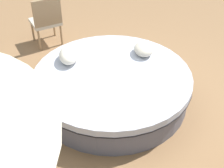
{
  "coord_description": "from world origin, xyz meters",
  "views": [
    {
      "loc": [
        -3.64,
        0.11,
        3.07
      ],
      "look_at": [
        0.0,
        0.0,
        0.29
      ],
      "focal_mm": 49.26,
      "sensor_mm": 36.0,
      "label": 1
    }
  ],
  "objects": [
    {
      "name": "throw_pillow_1",
      "position": [
        0.37,
        0.64,
        0.59
      ],
      "size": [
        0.49,
        0.31,
        0.22
      ],
      "primitive_type": "ellipsoid",
      "color": "silver",
      "rests_on": "round_bed"
    },
    {
      "name": "round_bed",
      "position": [
        0.0,
        0.0,
        0.25
      ],
      "size": [
        2.34,
        2.34,
        0.48
      ],
      "color": "#595966",
      "rests_on": "ground_plane"
    },
    {
      "name": "patio_chair",
      "position": [
        1.7,
        1.18,
        0.56
      ],
      "size": [
        0.68,
        0.69,
        0.98
      ],
      "rotation": [
        0.0,
        0.0,
        -1.11
      ],
      "color": "#997A56",
      "rests_on": "ground_plane"
    },
    {
      "name": "ground_plane",
      "position": [
        0.0,
        0.0,
        0.0
      ],
      "size": [
        16.0,
        16.0,
        0.0
      ],
      "primitive_type": "plane",
      "color": "olive"
    },
    {
      "name": "throw_pillow_0",
      "position": [
        0.53,
        -0.52,
        0.57
      ],
      "size": [
        0.41,
        0.3,
        0.18
      ],
      "primitive_type": "ellipsoid",
      "color": "beige",
      "rests_on": "round_bed"
    }
  ]
}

